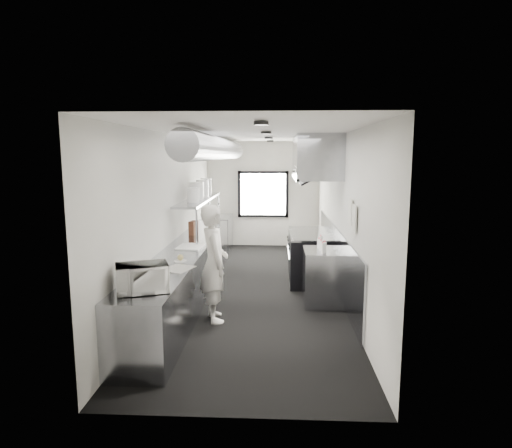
# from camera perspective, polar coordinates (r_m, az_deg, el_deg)

# --- Properties ---
(floor) EXTENTS (3.00, 8.00, 0.01)m
(floor) POSITION_cam_1_polar(r_m,az_deg,el_deg) (8.15, -0.00, -8.47)
(floor) COLOR black
(floor) RESTS_ON ground
(ceiling) EXTENTS (3.00, 8.00, 0.01)m
(ceiling) POSITION_cam_1_polar(r_m,az_deg,el_deg) (7.78, -0.00, 11.61)
(ceiling) COLOR silver
(ceiling) RESTS_ON wall_back
(wall_back) EXTENTS (3.00, 0.02, 2.80)m
(wall_back) POSITION_cam_1_polar(r_m,az_deg,el_deg) (11.82, 0.93, 3.89)
(wall_back) COLOR beige
(wall_back) RESTS_ON floor
(wall_front) EXTENTS (3.00, 0.02, 2.80)m
(wall_front) POSITION_cam_1_polar(r_m,az_deg,el_deg) (3.92, -2.83, -6.37)
(wall_front) COLOR beige
(wall_front) RESTS_ON floor
(wall_left) EXTENTS (0.02, 8.00, 2.80)m
(wall_left) POSITION_cam_1_polar(r_m,az_deg,el_deg) (8.06, -10.72, 1.39)
(wall_left) COLOR beige
(wall_left) RESTS_ON floor
(wall_right) EXTENTS (0.02, 8.00, 2.80)m
(wall_right) POSITION_cam_1_polar(r_m,az_deg,el_deg) (7.92, 10.91, 1.25)
(wall_right) COLOR beige
(wall_right) RESTS_ON floor
(wall_cladding) EXTENTS (0.03, 5.50, 1.10)m
(wall_cladding) POSITION_cam_1_polar(r_m,az_deg,el_deg) (8.36, 10.32, -4.26)
(wall_cladding) COLOR gray
(wall_cladding) RESTS_ON wall_right
(hvac_duct) EXTENTS (0.40, 6.40, 0.40)m
(hvac_duct) POSITION_cam_1_polar(r_m,az_deg,el_deg) (8.24, -4.81, 9.69)
(hvac_duct) COLOR gray
(hvac_duct) RESTS_ON ceiling
(service_window) EXTENTS (1.36, 0.05, 1.25)m
(service_window) POSITION_cam_1_polar(r_m,az_deg,el_deg) (11.78, 0.93, 3.88)
(service_window) COLOR white
(service_window) RESTS_ON wall_back
(exhaust_hood) EXTENTS (0.81, 2.20, 0.88)m
(exhaust_hood) POSITION_cam_1_polar(r_m,az_deg,el_deg) (8.50, 7.72, 8.54)
(exhaust_hood) COLOR gray
(exhaust_hood) RESTS_ON ceiling
(prep_counter) EXTENTS (0.70, 6.00, 0.90)m
(prep_counter) POSITION_cam_1_polar(r_m,az_deg,el_deg) (7.68, -8.83, -6.15)
(prep_counter) COLOR gray
(prep_counter) RESTS_ON floor
(pass_shelf) EXTENTS (0.45, 3.00, 0.68)m
(pass_shelf) POSITION_cam_1_polar(r_m,az_deg,el_deg) (8.95, -7.34, 3.08)
(pass_shelf) COLOR gray
(pass_shelf) RESTS_ON prep_counter
(range) EXTENTS (0.88, 1.60, 0.94)m
(range) POSITION_cam_1_polar(r_m,az_deg,el_deg) (8.72, 7.07, -4.18)
(range) COLOR black
(range) RESTS_ON floor
(bottle_station) EXTENTS (0.65, 0.80, 0.90)m
(bottle_station) POSITION_cam_1_polar(r_m,az_deg,el_deg) (7.38, 8.75, -6.78)
(bottle_station) COLOR gray
(bottle_station) RESTS_ON floor
(far_work_table) EXTENTS (0.70, 1.20, 0.90)m
(far_work_table) POSITION_cam_1_polar(r_m,az_deg,el_deg) (11.25, -5.08, -1.28)
(far_work_table) COLOR gray
(far_work_table) RESTS_ON floor
(notice_sheet_a) EXTENTS (0.02, 0.28, 0.38)m
(notice_sheet_a) POSITION_cam_1_polar(r_m,az_deg,el_deg) (6.71, 12.14, 1.58)
(notice_sheet_a) COLOR silver
(notice_sheet_a) RESTS_ON wall_right
(notice_sheet_b) EXTENTS (0.02, 0.28, 0.38)m
(notice_sheet_b) POSITION_cam_1_polar(r_m,az_deg,el_deg) (6.37, 12.63, 0.73)
(notice_sheet_b) COLOR silver
(notice_sheet_b) RESTS_ON wall_right
(line_cook) EXTENTS (0.59, 0.73, 1.73)m
(line_cook) POSITION_cam_1_polar(r_m,az_deg,el_deg) (6.51, -5.46, -5.07)
(line_cook) COLOR silver
(line_cook) RESTS_ON floor
(microwave) EXTENTS (0.64, 0.57, 0.32)m
(microwave) POSITION_cam_1_polar(r_m,az_deg,el_deg) (5.18, -14.55, -6.78)
(microwave) COLOR white
(microwave) RESTS_ON prep_counter
(deli_tub_a) EXTENTS (0.17, 0.17, 0.10)m
(deli_tub_a) POSITION_cam_1_polar(r_m,az_deg,el_deg) (5.42, -15.74, -7.30)
(deli_tub_a) COLOR #B6C2B3
(deli_tub_a) RESTS_ON prep_counter
(deli_tub_b) EXTENTS (0.19, 0.19, 0.11)m
(deli_tub_b) POSITION_cam_1_polar(r_m,az_deg,el_deg) (5.60, -14.94, -6.73)
(deli_tub_b) COLOR #B6C2B3
(deli_tub_b) RESTS_ON prep_counter
(newspaper) EXTENTS (0.46, 0.51, 0.01)m
(newspaper) POSITION_cam_1_polar(r_m,az_deg,el_deg) (6.10, -10.08, -5.73)
(newspaper) COLOR beige
(newspaper) RESTS_ON prep_counter
(small_plate) EXTENTS (0.20, 0.20, 0.02)m
(small_plate) POSITION_cam_1_polar(r_m,az_deg,el_deg) (6.52, -9.78, -4.75)
(small_plate) COLOR white
(small_plate) RESTS_ON prep_counter
(pastry) EXTENTS (0.09, 0.09, 0.09)m
(pastry) POSITION_cam_1_polar(r_m,az_deg,el_deg) (6.51, -9.79, -4.30)
(pastry) COLOR tan
(pastry) RESTS_ON small_plate
(cutting_board) EXTENTS (0.44, 0.56, 0.02)m
(cutting_board) POSITION_cam_1_polar(r_m,az_deg,el_deg) (7.51, -8.51, -2.90)
(cutting_board) COLOR silver
(cutting_board) RESTS_ON prep_counter
(knife_block) EXTENTS (0.16, 0.26, 0.26)m
(knife_block) POSITION_cam_1_polar(r_m,az_deg,el_deg) (8.66, -8.13, -0.49)
(knife_block) COLOR #55311E
(knife_block) RESTS_ON prep_counter
(plate_stack_a) EXTENTS (0.27, 0.27, 0.27)m
(plate_stack_a) POSITION_cam_1_polar(r_m,az_deg,el_deg) (8.25, -8.12, 3.76)
(plate_stack_a) COLOR white
(plate_stack_a) RESTS_ON pass_shelf
(plate_stack_b) EXTENTS (0.35, 0.35, 0.34)m
(plate_stack_b) POSITION_cam_1_polar(r_m,az_deg,el_deg) (8.75, -7.67, 4.30)
(plate_stack_b) COLOR white
(plate_stack_b) RESTS_ON pass_shelf
(plate_stack_c) EXTENTS (0.32, 0.32, 0.36)m
(plate_stack_c) POSITION_cam_1_polar(r_m,az_deg,el_deg) (9.22, -6.98, 4.60)
(plate_stack_c) COLOR white
(plate_stack_c) RESTS_ON pass_shelf
(plate_stack_d) EXTENTS (0.30, 0.30, 0.37)m
(plate_stack_d) POSITION_cam_1_polar(r_m,az_deg,el_deg) (9.75, -6.51, 4.85)
(plate_stack_d) COLOR white
(plate_stack_d) RESTS_ON pass_shelf
(squeeze_bottle_a) EXTENTS (0.06, 0.06, 0.17)m
(squeeze_bottle_a) POSITION_cam_1_polar(r_m,az_deg,el_deg) (7.00, 8.65, -3.13)
(squeeze_bottle_a) COLOR silver
(squeeze_bottle_a) RESTS_ON bottle_station
(squeeze_bottle_b) EXTENTS (0.07, 0.07, 0.17)m
(squeeze_bottle_b) POSITION_cam_1_polar(r_m,az_deg,el_deg) (7.08, 8.90, -3.00)
(squeeze_bottle_b) COLOR silver
(squeeze_bottle_b) RESTS_ON bottle_station
(squeeze_bottle_c) EXTENTS (0.07, 0.07, 0.16)m
(squeeze_bottle_c) POSITION_cam_1_polar(r_m,az_deg,el_deg) (7.21, 8.42, -2.80)
(squeeze_bottle_c) COLOR silver
(squeeze_bottle_c) RESTS_ON bottle_station
(squeeze_bottle_d) EXTENTS (0.06, 0.06, 0.16)m
(squeeze_bottle_d) POSITION_cam_1_polar(r_m,az_deg,el_deg) (7.40, 8.15, -2.52)
(squeeze_bottle_d) COLOR silver
(squeeze_bottle_d) RESTS_ON bottle_station
(squeeze_bottle_e) EXTENTS (0.08, 0.08, 0.18)m
(squeeze_bottle_e) POSITION_cam_1_polar(r_m,az_deg,el_deg) (7.52, 8.38, -2.26)
(squeeze_bottle_e) COLOR silver
(squeeze_bottle_e) RESTS_ON bottle_station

